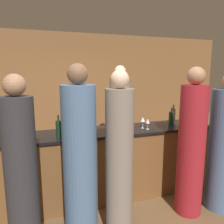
{
  "coord_description": "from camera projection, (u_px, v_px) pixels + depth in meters",
  "views": [
    {
      "loc": [
        -0.76,
        -2.96,
        1.89
      ],
      "look_at": [
        0.27,
        0.1,
        1.31
      ],
      "focal_mm": 35.0,
      "sensor_mm": 36.0,
      "label": 1
    }
  ],
  "objects": [
    {
      "name": "ground_plane",
      "position": [
        98.0,
        198.0,
        3.34
      ],
      "size": [
        14.0,
        14.0,
        0.0
      ],
      "primitive_type": "plane",
      "color": "brown"
    },
    {
      "name": "back_wall",
      "position": [
        73.0,
        94.0,
        5.21
      ],
      "size": [
        8.0,
        0.06,
        2.8
      ],
      "color": "brown",
      "rests_on": "ground_plane"
    },
    {
      "name": "bar_counter",
      "position": [
        97.0,
        165.0,
        3.24
      ],
      "size": [
        3.63,
        0.63,
        1.06
      ],
      "color": "brown",
      "rests_on": "ground_plane"
    },
    {
      "name": "bartender",
      "position": [
        120.0,
        123.0,
        4.15
      ],
      "size": [
        0.39,
        0.39,
        2.02
      ],
      "rotation": [
        0.0,
        0.0,
        3.14
      ],
      "color": "gray",
      "rests_on": "ground_plane"
    },
    {
      "name": "guest_0",
      "position": [
        119.0,
        160.0,
        2.49
      ],
      "size": [
        0.32,
        0.32,
        1.92
      ],
      "color": "gray",
      "rests_on": "ground_plane"
    },
    {
      "name": "guest_1",
      "position": [
        21.0,
        175.0,
        2.16
      ],
      "size": [
        0.32,
        0.32,
        1.88
      ],
      "color": "#2D2D33",
      "rests_on": "ground_plane"
    },
    {
      "name": "guest_2",
      "position": [
        191.0,
        148.0,
        2.87
      ],
      "size": [
        0.35,
        0.35,
        1.97
      ],
      "color": "maroon",
      "rests_on": "ground_plane"
    },
    {
      "name": "guest_3",
      "position": [
        223.0,
        149.0,
        2.98
      ],
      "size": [
        0.4,
        0.4,
        1.88
      ],
      "color": "#4C6B93",
      "rests_on": "ground_plane"
    },
    {
      "name": "guest_4",
      "position": [
        80.0,
        161.0,
        2.42
      ],
      "size": [
        0.38,
        0.38,
        1.99
      ],
      "color": "#4C6B93",
      "rests_on": "ground_plane"
    },
    {
      "name": "wine_bottle_0",
      "position": [
        171.0,
        118.0,
        3.51
      ],
      "size": [
        0.08,
        0.08,
        0.28
      ],
      "color": "black",
      "rests_on": "bar_counter"
    },
    {
      "name": "wine_bottle_1",
      "position": [
        173.0,
        115.0,
        3.66
      ],
      "size": [
        0.07,
        0.07,
        0.31
      ],
      "color": "black",
      "rests_on": "bar_counter"
    },
    {
      "name": "wine_bottle_2",
      "position": [
        59.0,
        129.0,
        2.82
      ],
      "size": [
        0.08,
        0.08,
        0.3
      ],
      "color": "black",
      "rests_on": "bar_counter"
    },
    {
      "name": "wine_glass_0",
      "position": [
        143.0,
        120.0,
        3.3
      ],
      "size": [
        0.07,
        0.07,
        0.17
      ],
      "color": "silver",
      "rests_on": "bar_counter"
    },
    {
      "name": "wine_glass_1",
      "position": [
        15.0,
        134.0,
        2.59
      ],
      "size": [
        0.07,
        0.07,
        0.15
      ],
      "color": "silver",
      "rests_on": "bar_counter"
    },
    {
      "name": "wine_glass_2",
      "position": [
        195.0,
        116.0,
        3.54
      ],
      "size": [
        0.08,
        0.08,
        0.17
      ],
      "color": "silver",
      "rests_on": "bar_counter"
    },
    {
      "name": "wine_glass_3",
      "position": [
        71.0,
        128.0,
        2.87
      ],
      "size": [
        0.07,
        0.07,
        0.16
      ],
      "color": "silver",
      "rests_on": "bar_counter"
    },
    {
      "name": "wine_glass_6",
      "position": [
        148.0,
        121.0,
        3.24
      ],
      "size": [
        0.06,
        0.06,
        0.16
      ],
      "color": "silver",
      "rests_on": "bar_counter"
    }
  ]
}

